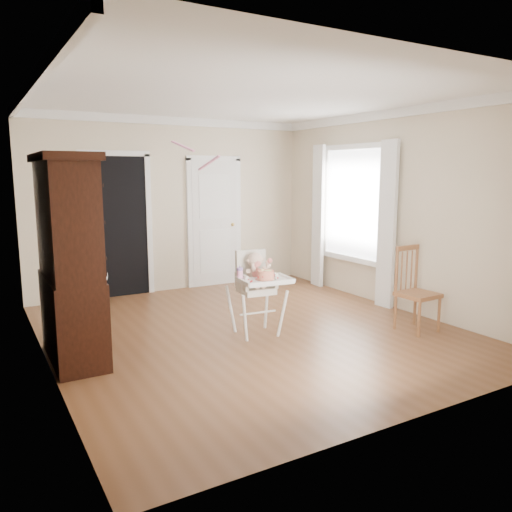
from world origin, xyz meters
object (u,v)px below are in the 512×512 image
cake (266,275)px  dining_chair (416,292)px  china_cabinet (70,259)px  sippy_cup (240,273)px  high_chair (256,283)px

cake → dining_chair: bearing=-18.1°
china_cabinet → dining_chair: 3.87m
dining_chair → china_cabinet: bearing=161.4°
sippy_cup → cake: bearing=-34.7°
high_chair → china_cabinet: size_ratio=0.49×
cake → dining_chair: dining_chair is taller
sippy_cup → dining_chair: dining_chair is taller
sippy_cup → china_cabinet: china_cabinet is taller
cake → china_cabinet: china_cabinet is taller
cake → china_cabinet: 2.03m
china_cabinet → sippy_cup: bearing=-10.3°
china_cabinet → dining_chair: (3.69, -1.04, -0.55)m
cake → china_cabinet: (-1.95, 0.48, 0.27)m
high_chair → dining_chair: dining_chair is taller
dining_chair → sippy_cup: bearing=156.8°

